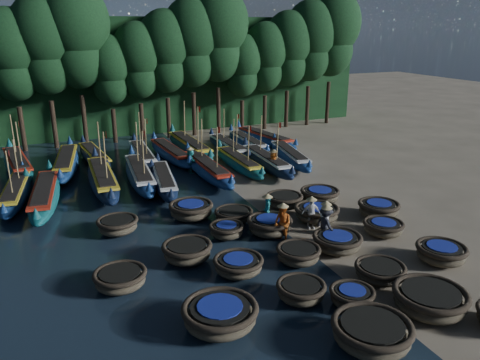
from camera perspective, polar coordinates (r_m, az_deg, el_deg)
name	(u,v)px	position (r m, az deg, el deg)	size (l,w,h in m)	color
ground	(273,222)	(23.38, 4.04, -5.17)	(120.00, 120.00, 0.00)	gray
foliage_wall	(156,75)	(43.85, -10.25, 12.45)	(40.00, 3.00, 10.00)	black
coracle_2	(372,332)	(15.43, 15.76, -17.45)	(2.50, 2.50, 0.83)	brown
coracle_3	(430,300)	(17.57, 22.15, -13.35)	(2.95, 2.95, 0.85)	brown
coracle_5	(220,315)	(15.64, -2.46, -16.10)	(3.00, 3.00, 0.82)	brown
coracle_6	(301,291)	(17.13, 7.44, -13.23)	(2.04, 2.04, 0.69)	brown
coracle_7	(352,296)	(17.17, 13.50, -13.61)	(1.89, 1.89, 0.64)	brown
coracle_8	(380,271)	(18.97, 16.70, -10.62)	(2.07, 2.07, 0.66)	brown
coracle_9	(441,253)	(21.11, 23.31, -8.14)	(2.18, 2.18, 0.76)	brown
coracle_10	(120,278)	(18.24, -14.39, -11.55)	(2.23, 2.23, 0.70)	brown
coracle_11	(238,265)	(18.63, -0.20, -10.28)	(2.18, 2.18, 0.68)	brown
coracle_12	(298,254)	(19.54, 7.14, -8.93)	(2.13, 2.13, 0.71)	brown
coracle_13	(337,242)	(20.78, 11.76, -7.38)	(2.64, 2.64, 0.74)	brown
coracle_14	(383,227)	(22.87, 17.07, -5.52)	(1.91, 1.91, 0.65)	brown
coracle_15	(187,251)	(19.62, -6.46, -8.62)	(2.17, 2.17, 0.80)	brown
coracle_16	(227,230)	(21.59, -1.65, -6.10)	(1.64, 1.64, 0.66)	brown
coracle_17	(269,225)	(21.88, 3.61, -5.50)	(2.16, 2.16, 0.83)	brown
coracle_18	(317,213)	(23.61, 9.32, -3.96)	(2.27, 2.27, 0.77)	brown
coracle_19	(379,208)	(24.82, 16.55, -3.35)	(2.12, 2.12, 0.79)	brown
coracle_20	(118,225)	(22.72, -14.69, -5.32)	(2.36, 2.36, 0.74)	brown
coracle_21	(191,210)	(23.73, -5.99, -3.62)	(2.26, 2.26, 0.82)	brown
coracle_22	(234,215)	(23.28, -0.78, -4.27)	(1.93, 1.93, 0.63)	brown
coracle_23	(284,200)	(25.07, 5.43, -2.47)	(2.29, 2.29, 0.76)	brown
coracle_24	(320,195)	(26.07, 9.71, -1.80)	(2.37, 2.37, 0.77)	brown
long_boat_0	(16,193)	(28.66, -25.69, -1.39)	(2.14, 7.68, 3.28)	navy
long_boat_1	(45,195)	(27.41, -22.71, -1.72)	(2.36, 8.48, 1.50)	#10575C
long_boat_2	(103,179)	(29.00, -16.39, 0.12)	(1.78, 9.00, 3.82)	#0E1634
long_boat_3	(140,174)	(29.44, -12.13, 0.68)	(2.09, 8.51, 3.62)	navy
long_boat_4	(164,180)	(28.25, -9.24, -0.04)	(2.34, 7.49, 1.33)	#0E1634
long_boat_5	(207,169)	(30.01, -4.02, 1.38)	(1.58, 8.45, 3.59)	navy
long_boat_6	(239,162)	(31.56, -0.18, 2.19)	(1.37, 7.71, 3.27)	#10575C
long_boat_7	(266,161)	(31.76, 3.21, 2.32)	(1.77, 8.16, 3.47)	#0E1634
long_boat_8	(290,156)	(33.29, 6.10, 2.96)	(2.65, 7.74, 1.38)	navy
long_boat_9	(18,164)	(34.23, -25.47, 1.77)	(2.69, 8.59, 3.68)	#10575C
long_boat_10	(66,163)	(33.30, -20.42, 1.99)	(2.66, 8.63, 1.53)	navy
long_boat_11	(95,157)	(34.47, -17.31, 2.75)	(2.16, 7.77, 1.37)	#0E1634
long_boat_12	(142,155)	(33.81, -11.82, 2.95)	(1.81, 8.08, 3.44)	#0E1634
long_boat_13	(170,153)	(34.18, -8.49, 3.30)	(1.97, 8.07, 1.42)	navy
long_boat_14	(190,146)	(35.56, -6.17, 4.11)	(1.87, 9.10, 3.87)	#10575C
long_boat_15	(228,147)	(35.58, -1.42, 4.05)	(1.43, 7.66, 3.25)	#0E1634
long_boat_16	(248,143)	(36.91, 0.94, 4.58)	(1.51, 7.68, 1.35)	navy
long_boat_17	(265,138)	(38.17, 3.04, 5.08)	(2.81, 8.15, 1.45)	navy
fisherman_0	(326,217)	(22.18, 10.38, -4.44)	(0.89, 0.81, 1.72)	silver
fisherman_1	(267,209)	(22.48, 3.33, -3.61)	(0.52, 0.66, 1.82)	#1A6E6D
fisherman_2	(282,223)	(21.02, 5.20, -5.21)	(0.84, 0.99, 1.99)	#C05819
fisherman_3	(326,224)	(21.26, 10.40, -5.29)	(0.79, 1.19, 1.92)	black
fisherman_4	(311,212)	(22.61, 8.66, -3.87)	(0.96, 0.59, 1.73)	silver
fisherman_5	(191,160)	(30.95, -6.05, 2.43)	(0.54, 1.56, 1.87)	#1A6E6D
fisherman_6	(274,161)	(30.58, 4.11, 2.27)	(0.64, 0.85, 1.78)	#C05819
tree_2	(11,54)	(39.07, -26.13, 13.66)	(4.51, 4.51, 10.63)	black
tree_3	(44,44)	(39.03, -22.80, 15.08)	(4.92, 4.92, 11.60)	black
tree_4	(75,34)	(39.13, -19.44, 16.45)	(5.34, 5.34, 12.58)	black
tree_5	(109,69)	(39.51, -15.63, 12.87)	(3.68, 3.68, 8.68)	black
tree_6	(138,60)	(39.84, -12.35, 14.13)	(4.09, 4.09, 9.65)	black
tree_7	(165,50)	(40.31, -9.10, 15.33)	(4.51, 4.51, 10.63)	black
tree_8	(192,42)	(40.92, -5.90, 16.44)	(4.92, 4.92, 11.60)	black
tree_9	(217,33)	(41.65, -2.77, 17.48)	(5.34, 5.34, 12.58)	black
tree_10	(242,65)	(42.64, 0.26, 13.88)	(3.68, 3.68, 8.68)	black
tree_11	(266,56)	(43.56, 3.14, 14.84)	(4.09, 4.09, 9.65)	black
tree_12	(288,48)	(44.59, 5.91, 15.73)	(4.51, 4.51, 10.63)	black
tree_13	(310,40)	(45.72, 8.57, 16.54)	(4.92, 4.92, 11.60)	black
tree_14	(332,32)	(46.95, 11.12, 17.28)	(5.34, 5.34, 12.58)	black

